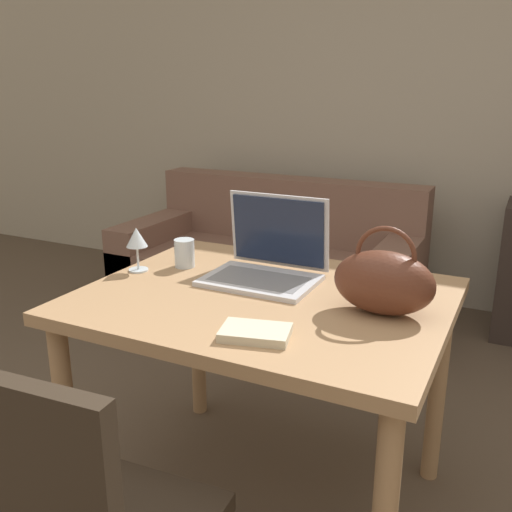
{
  "coord_description": "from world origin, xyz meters",
  "views": [
    {
      "loc": [
        0.56,
        -0.72,
        1.39
      ],
      "look_at": [
        -0.18,
        0.78,
        0.88
      ],
      "focal_mm": 40.0,
      "sensor_mm": 36.0,
      "label": 1
    }
  ],
  "objects_px": {
    "handbag": "(384,281)",
    "drinking_glass": "(184,253)",
    "wine_glass": "(137,240)",
    "laptop": "(269,257)",
    "couch": "(270,272)"
  },
  "relations": [
    {
      "from": "handbag",
      "to": "couch",
      "type": "bearing_deg",
      "value": 124.96
    },
    {
      "from": "drinking_glass",
      "to": "wine_glass",
      "type": "height_order",
      "value": "wine_glass"
    },
    {
      "from": "laptop",
      "to": "wine_glass",
      "type": "relative_size",
      "value": 2.33
    },
    {
      "from": "laptop",
      "to": "couch",
      "type": "bearing_deg",
      "value": 114.68
    },
    {
      "from": "handbag",
      "to": "laptop",
      "type": "bearing_deg",
      "value": 161.1
    },
    {
      "from": "laptop",
      "to": "wine_glass",
      "type": "height_order",
      "value": "laptop"
    },
    {
      "from": "handbag",
      "to": "drinking_glass",
      "type": "bearing_deg",
      "value": 171.2
    },
    {
      "from": "couch",
      "to": "drinking_glass",
      "type": "distance_m",
      "value": 1.5
    },
    {
      "from": "drinking_glass",
      "to": "wine_glass",
      "type": "bearing_deg",
      "value": -137.26
    },
    {
      "from": "wine_glass",
      "to": "handbag",
      "type": "distance_m",
      "value": 0.86
    },
    {
      "from": "wine_glass",
      "to": "handbag",
      "type": "height_order",
      "value": "handbag"
    },
    {
      "from": "laptop",
      "to": "wine_glass",
      "type": "bearing_deg",
      "value": -162.02
    },
    {
      "from": "drinking_glass",
      "to": "wine_glass",
      "type": "relative_size",
      "value": 0.64
    },
    {
      "from": "handbag",
      "to": "wine_glass",
      "type": "bearing_deg",
      "value": 179.76
    },
    {
      "from": "couch",
      "to": "drinking_glass",
      "type": "relative_size",
      "value": 17.47
    }
  ]
}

